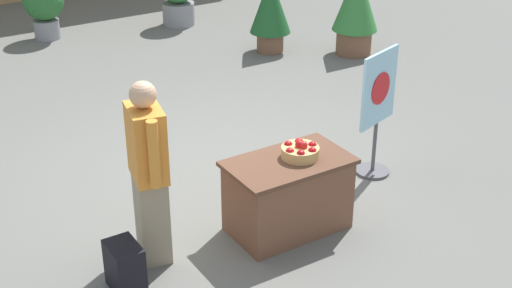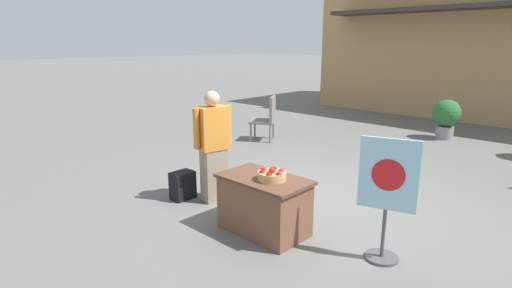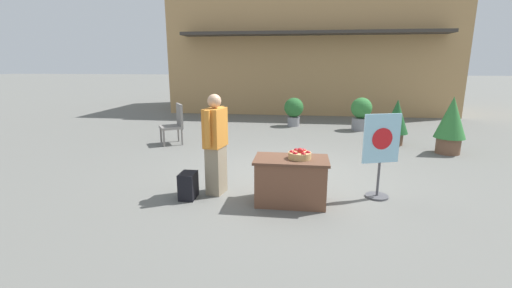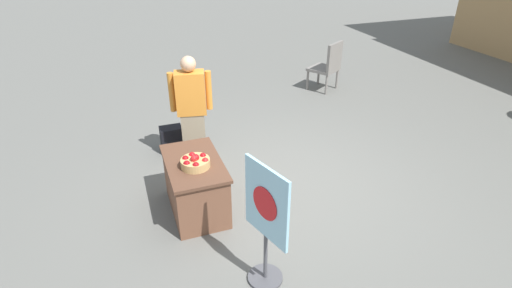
{
  "view_description": "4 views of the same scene",
  "coord_description": "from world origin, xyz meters",
  "px_view_note": "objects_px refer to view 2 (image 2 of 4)",
  "views": [
    {
      "loc": [
        -3.11,
        -5.82,
        3.66
      ],
      "look_at": [
        -0.16,
        -1.13,
        0.89
      ],
      "focal_mm": 50.0,
      "sensor_mm": 36.0,
      "label": 1
    },
    {
      "loc": [
        3.18,
        -4.64,
        2.29
      ],
      "look_at": [
        -0.21,
        -1.06,
        1.04
      ],
      "focal_mm": 28.0,
      "sensor_mm": 36.0,
      "label": 2
    },
    {
      "loc": [
        0.24,
        -6.23,
        2.1
      ],
      "look_at": [
        -0.44,
        -1.21,
        0.9
      ],
      "focal_mm": 24.0,
      "sensor_mm": 36.0,
      "label": 3
    },
    {
      "loc": [
        4.2,
        -1.94,
        3.19
      ],
      "look_at": [
        -0.14,
        -0.37,
        0.66
      ],
      "focal_mm": 28.0,
      "sensor_mm": 36.0,
      "label": 4
    }
  ],
  "objects_px": {
    "poster_board": "(387,195)",
    "apple_basket": "(272,175)",
    "person_visitor": "(213,146)",
    "potted_plant_far_left": "(446,116)",
    "patio_chair": "(267,117)",
    "backpack": "(183,185)",
    "display_table": "(264,205)"
  },
  "relations": [
    {
      "from": "apple_basket",
      "to": "display_table",
      "type": "bearing_deg",
      "value": 179.85
    },
    {
      "from": "display_table",
      "to": "apple_basket",
      "type": "relative_size",
      "value": 3.25
    },
    {
      "from": "display_table",
      "to": "patio_chair",
      "type": "distance_m",
      "value": 4.82
    },
    {
      "from": "patio_chair",
      "to": "potted_plant_far_left",
      "type": "relative_size",
      "value": 1.1
    },
    {
      "from": "patio_chair",
      "to": "poster_board",
      "type": "bearing_deg",
      "value": 113.22
    },
    {
      "from": "person_visitor",
      "to": "backpack",
      "type": "distance_m",
      "value": 0.79
    },
    {
      "from": "person_visitor",
      "to": "backpack",
      "type": "bearing_deg",
      "value": -131.58
    },
    {
      "from": "person_visitor",
      "to": "potted_plant_far_left",
      "type": "bearing_deg",
      "value": 91.93
    },
    {
      "from": "poster_board",
      "to": "display_table",
      "type": "bearing_deg",
      "value": -91.54
    },
    {
      "from": "apple_basket",
      "to": "backpack",
      "type": "height_order",
      "value": "apple_basket"
    },
    {
      "from": "poster_board",
      "to": "patio_chair",
      "type": "distance_m",
      "value": 5.58
    },
    {
      "from": "backpack",
      "to": "person_visitor",
      "type": "bearing_deg",
      "value": 36.89
    },
    {
      "from": "apple_basket",
      "to": "patio_chair",
      "type": "relative_size",
      "value": 0.32
    },
    {
      "from": "poster_board",
      "to": "person_visitor",
      "type": "bearing_deg",
      "value": -104.52
    },
    {
      "from": "person_visitor",
      "to": "poster_board",
      "type": "height_order",
      "value": "person_visitor"
    },
    {
      "from": "person_visitor",
      "to": "poster_board",
      "type": "relative_size",
      "value": 1.21
    },
    {
      "from": "poster_board",
      "to": "patio_chair",
      "type": "relative_size",
      "value": 1.27
    },
    {
      "from": "person_visitor",
      "to": "poster_board",
      "type": "xyz_separation_m",
      "value": [
        2.6,
        0.15,
        -0.09
      ]
    },
    {
      "from": "person_visitor",
      "to": "backpack",
      "type": "height_order",
      "value": "person_visitor"
    },
    {
      "from": "apple_basket",
      "to": "backpack",
      "type": "relative_size",
      "value": 0.81
    },
    {
      "from": "patio_chair",
      "to": "potted_plant_far_left",
      "type": "distance_m",
      "value": 4.36
    },
    {
      "from": "backpack",
      "to": "poster_board",
      "type": "height_order",
      "value": "poster_board"
    },
    {
      "from": "poster_board",
      "to": "apple_basket",
      "type": "bearing_deg",
      "value": -90.03
    },
    {
      "from": "backpack",
      "to": "poster_board",
      "type": "distance_m",
      "value": 3.07
    },
    {
      "from": "potted_plant_far_left",
      "to": "apple_basket",
      "type": "bearing_deg",
      "value": -87.8
    },
    {
      "from": "apple_basket",
      "to": "poster_board",
      "type": "height_order",
      "value": "poster_board"
    },
    {
      "from": "person_visitor",
      "to": "backpack",
      "type": "xyz_separation_m",
      "value": [
        -0.39,
        -0.29,
        -0.62
      ]
    },
    {
      "from": "poster_board",
      "to": "backpack",
      "type": "bearing_deg",
      "value": -99.44
    },
    {
      "from": "display_table",
      "to": "patio_chair",
      "type": "relative_size",
      "value": 1.04
    },
    {
      "from": "apple_basket",
      "to": "backpack",
      "type": "distance_m",
      "value": 1.83
    },
    {
      "from": "person_visitor",
      "to": "patio_chair",
      "type": "height_order",
      "value": "person_visitor"
    },
    {
      "from": "display_table",
      "to": "poster_board",
      "type": "xyz_separation_m",
      "value": [
        1.37,
        0.4,
        0.39
      ]
    }
  ]
}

